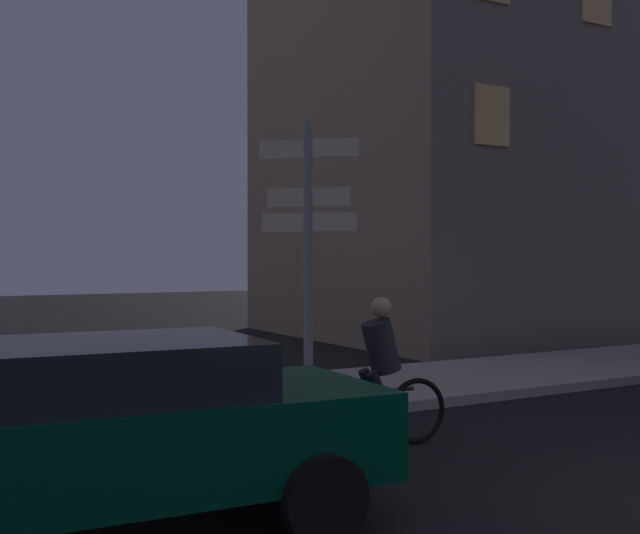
# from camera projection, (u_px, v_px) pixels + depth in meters

# --- Properties ---
(sidewalk_kerb) EXTENTS (40.00, 2.98, 0.14)m
(sidewalk_kerb) POSITION_uv_depth(u_px,v_px,m) (346.00, 390.00, 11.36)
(sidewalk_kerb) COLOR #9E9991
(sidewalk_kerb) RESTS_ON ground_plane
(signpost) EXTENTS (0.97, 0.97, 3.65)m
(signpost) POSITION_uv_depth(u_px,v_px,m) (308.00, 237.00, 9.96)
(signpost) COLOR gray
(signpost) RESTS_ON sidewalk_kerb
(car_near_right) EXTENTS (4.37, 2.07, 1.42)m
(car_near_right) POSITION_uv_depth(u_px,v_px,m) (105.00, 431.00, 5.60)
(car_near_right) COLOR #05472D
(car_near_right) RESTS_ON ground_plane
(cyclist) EXTENTS (1.82, 0.35, 1.61)m
(cyclist) POSITION_uv_depth(u_px,v_px,m) (377.00, 379.00, 8.15)
(cyclist) COLOR black
(cyclist) RESTS_ON ground_plane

